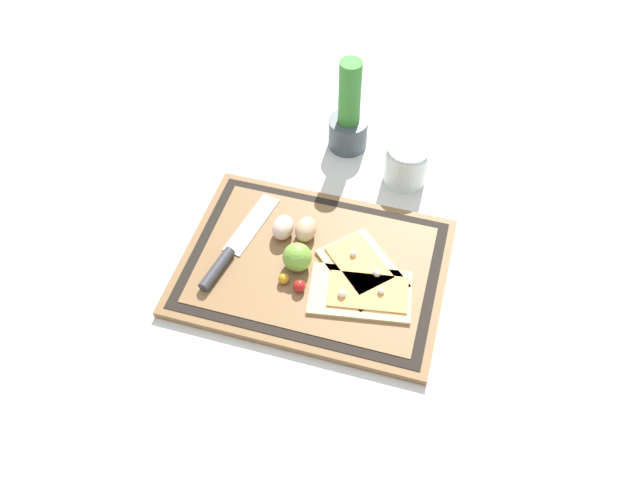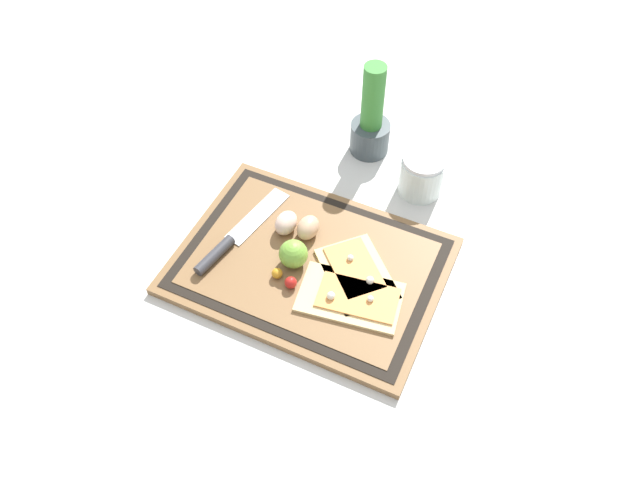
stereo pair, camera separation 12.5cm
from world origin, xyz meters
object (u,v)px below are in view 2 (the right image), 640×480
at_px(cherry_tomato_red, 291,283).
at_px(herb_pot, 371,123).
at_px(pizza_slice_far, 356,273).
at_px(lime, 293,254).
at_px(pizza_slice_near, 352,297).
at_px(cherry_tomato_yellow, 277,273).
at_px(knife, 228,243).
at_px(egg_brown, 308,228).
at_px(sauce_jar, 421,177).
at_px(egg_pink, 286,223).

distance_m(cherry_tomato_red, herb_pot, 0.44).
distance_m(pizza_slice_far, lime, 0.13).
relative_size(pizza_slice_near, cherry_tomato_yellow, 9.70).
bearing_deg(lime, herb_pot, 89.08).
relative_size(knife, cherry_tomato_yellow, 12.49).
relative_size(pizza_slice_far, cherry_tomato_red, 8.37).
height_order(pizza_slice_far, egg_brown, egg_brown).
bearing_deg(knife, herb_pot, 70.01).
relative_size(cherry_tomato_red, sauce_jar, 0.25).
relative_size(egg_brown, lime, 1.01).
xyz_separation_m(pizza_slice_near, herb_pot, (-0.13, 0.41, 0.06)).
bearing_deg(sauce_jar, cherry_tomato_red, -110.64).
bearing_deg(sauce_jar, cherry_tomato_yellow, -115.78).
height_order(cherry_tomato_yellow, herb_pot, herb_pot).
height_order(egg_pink, sauce_jar, sauce_jar).
height_order(egg_brown, cherry_tomato_yellow, egg_brown).
bearing_deg(herb_pot, egg_pink, -100.42).
xyz_separation_m(cherry_tomato_yellow, sauce_jar, (0.17, 0.35, 0.01)).
distance_m(knife, cherry_tomato_red, 0.16).
bearing_deg(egg_brown, pizza_slice_far, -21.54).
xyz_separation_m(cherry_tomato_red, cherry_tomato_yellow, (-0.03, 0.01, -0.00)).
distance_m(egg_brown, cherry_tomato_yellow, 0.12).
distance_m(knife, lime, 0.14).
xyz_separation_m(pizza_slice_far, cherry_tomato_yellow, (-0.14, -0.07, 0.01)).
xyz_separation_m(knife, cherry_tomato_red, (0.16, -0.03, 0.00)).
bearing_deg(cherry_tomato_yellow, egg_pink, 108.16).
xyz_separation_m(knife, egg_brown, (0.13, 0.10, 0.01)).
bearing_deg(egg_brown, sauce_jar, 55.14).
bearing_deg(pizza_slice_near, egg_pink, 152.20).
distance_m(lime, cherry_tomato_red, 0.06).
bearing_deg(egg_brown, knife, -144.63).
height_order(pizza_slice_far, lime, lime).
distance_m(pizza_slice_far, herb_pot, 0.38).
height_order(egg_brown, lime, lime).
relative_size(knife, egg_brown, 4.65).
relative_size(knife, lime, 4.69).
xyz_separation_m(egg_brown, cherry_tomato_red, (0.03, -0.13, -0.01)).
height_order(pizza_slice_near, egg_pink, egg_pink).
bearing_deg(cherry_tomato_red, egg_pink, 120.28).
bearing_deg(egg_brown, cherry_tomato_red, -78.96).
bearing_deg(pizza_slice_near, knife, 177.50).
distance_m(herb_pot, sauce_jar, 0.17).
bearing_deg(egg_brown, cherry_tomato_yellow, -94.17).
xyz_separation_m(egg_pink, sauce_jar, (0.21, 0.24, 0.00)).
relative_size(pizza_slice_far, sauce_jar, 2.10).
xyz_separation_m(egg_brown, egg_pink, (-0.05, -0.01, 0.00)).
relative_size(cherry_tomato_yellow, herb_pot, 0.09).
height_order(lime, cherry_tomato_yellow, lime).
bearing_deg(lime, egg_pink, 126.44).
xyz_separation_m(lime, cherry_tomato_red, (0.02, -0.05, -0.02)).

